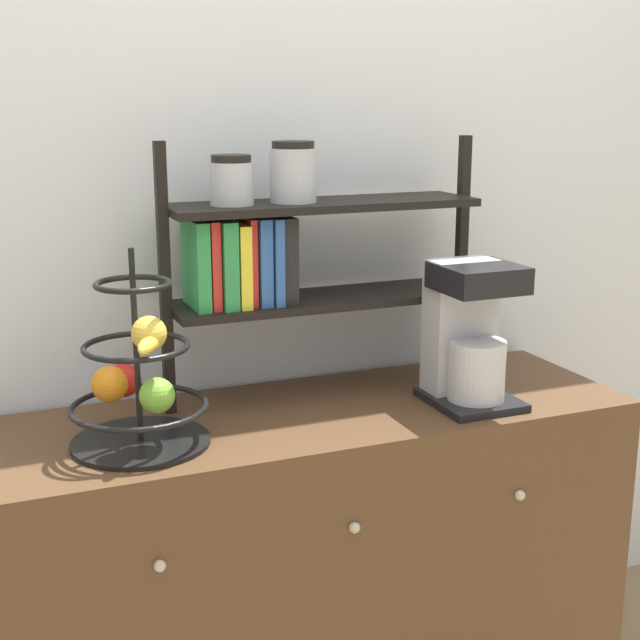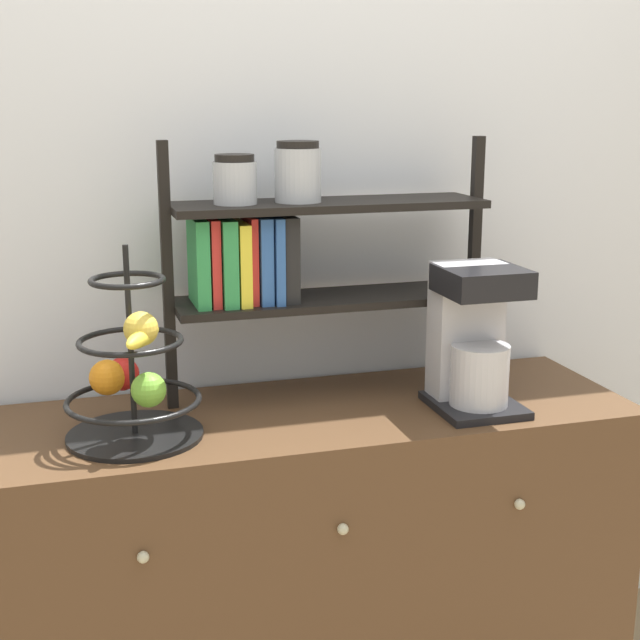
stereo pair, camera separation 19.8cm
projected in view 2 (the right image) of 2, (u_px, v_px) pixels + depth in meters
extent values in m
cube|color=silver|center=(278.00, 176.00, 2.17)|extent=(7.00, 0.05, 2.60)
cube|color=#4C331E|center=(311.00, 568.00, 2.12)|extent=(1.49, 0.48, 0.79)
sphere|color=#B2AD8C|center=(143.00, 557.00, 1.73)|extent=(0.02, 0.02, 0.02)
sphere|color=#B2AD8C|center=(343.00, 529.00, 1.84)|extent=(0.02, 0.02, 0.02)
sphere|color=#B2AD8C|center=(520.00, 504.00, 1.95)|extent=(0.02, 0.02, 0.02)
cube|color=black|center=(474.00, 405.00, 2.04)|extent=(0.19, 0.21, 0.02)
cube|color=#B7B7BC|center=(466.00, 329.00, 2.05)|extent=(0.16, 0.09, 0.31)
cylinder|color=#B7B7BC|center=(479.00, 375.00, 2.00)|extent=(0.13, 0.13, 0.14)
cube|color=black|center=(482.00, 281.00, 1.96)|extent=(0.18, 0.17, 0.06)
cylinder|color=black|center=(135.00, 435.00, 1.87)|extent=(0.29, 0.29, 0.01)
cylinder|color=black|center=(130.00, 341.00, 1.82)|extent=(0.01, 0.01, 0.40)
torus|color=black|center=(133.00, 400.00, 1.85)|extent=(0.28, 0.28, 0.01)
torus|color=black|center=(130.00, 341.00, 1.82)|extent=(0.22, 0.22, 0.01)
torus|color=black|center=(127.00, 280.00, 1.79)|extent=(0.15, 0.15, 0.01)
sphere|color=red|center=(122.00, 374.00, 1.91)|extent=(0.07, 0.07, 0.07)
sphere|color=#6BAD33|center=(149.00, 390.00, 1.80)|extent=(0.07, 0.07, 0.07)
sphere|color=orange|center=(107.00, 377.00, 1.88)|extent=(0.08, 0.08, 0.08)
ellipsoid|color=yellow|center=(143.00, 336.00, 1.77)|extent=(0.10, 0.15, 0.04)
sphere|color=gold|center=(141.00, 329.00, 1.78)|extent=(0.07, 0.07, 0.07)
cube|color=black|center=(168.00, 278.00, 1.98)|extent=(0.02, 0.02, 0.60)
cube|color=black|center=(474.00, 261.00, 2.19)|extent=(0.02, 0.02, 0.60)
cube|color=black|center=(328.00, 300.00, 2.10)|extent=(0.72, 0.20, 0.02)
cube|color=black|center=(329.00, 205.00, 2.05)|extent=(0.72, 0.20, 0.02)
cube|color=#2D8C47|center=(199.00, 262.00, 1.99)|extent=(0.03, 0.15, 0.20)
cube|color=red|center=(212.00, 261.00, 2.00)|extent=(0.02, 0.14, 0.20)
cube|color=#2D8C47|center=(225.00, 261.00, 2.01)|extent=(0.03, 0.16, 0.19)
cube|color=yellow|center=(239.00, 262.00, 2.02)|extent=(0.03, 0.16, 0.18)
cube|color=red|center=(250.00, 259.00, 2.02)|extent=(0.02, 0.13, 0.20)
cube|color=#2D599E|center=(261.00, 258.00, 2.03)|extent=(0.03, 0.15, 0.20)
cube|color=#2D599E|center=(273.00, 258.00, 2.04)|extent=(0.02, 0.16, 0.20)
cube|color=black|center=(285.00, 257.00, 2.05)|extent=(0.03, 0.14, 0.20)
cylinder|color=#ADB2B7|center=(235.00, 183.00, 1.97)|extent=(0.10, 0.10, 0.09)
cylinder|color=black|center=(234.00, 158.00, 1.96)|extent=(0.09, 0.09, 0.02)
cylinder|color=#ADB2B7|center=(298.00, 175.00, 2.01)|extent=(0.11, 0.11, 0.12)
cylinder|color=black|center=(298.00, 144.00, 1.99)|extent=(0.10, 0.10, 0.02)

